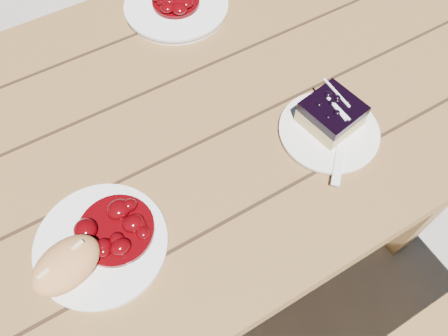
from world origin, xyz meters
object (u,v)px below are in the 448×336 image
blueberry_cake (332,114)px  dessert_plate (329,132)px  main_plate (102,245)px  bread_roll (66,265)px  second_plate (176,7)px  picnic_table (62,219)px

blueberry_cake → dessert_plate: bearing=-133.3°
main_plate → bread_roll: bearing=-160.0°
dessert_plate → second_plate: second_plate is taller
blueberry_cake → second_plate: size_ratio=0.47×
picnic_table → second_plate: 0.53m
main_plate → dessert_plate: size_ratio=1.14×
bread_roll → main_plate: bearing=20.0°
picnic_table → dessert_plate: 0.57m
picnic_table → main_plate: size_ratio=9.70×
blueberry_cake → second_plate: (-0.10, 0.43, -0.03)m
main_plate → blueberry_cake: (0.46, 0.01, 0.03)m
main_plate → dessert_plate: (0.45, -0.01, -0.00)m
picnic_table → dessert_plate: bearing=-19.9°
dessert_plate → second_plate: (-0.09, 0.45, 0.00)m
bread_roll → dessert_plate: 0.51m
picnic_table → dessert_plate: dessert_plate is taller
second_plate → main_plate: bearing=-129.6°
second_plate → blueberry_cake: bearing=-77.6°
main_plate → dessert_plate: bearing=-1.0°
blueberry_cake → second_plate: bearing=92.8°
picnic_table → second_plate: size_ratio=8.76×
dessert_plate → second_plate: size_ratio=0.79×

